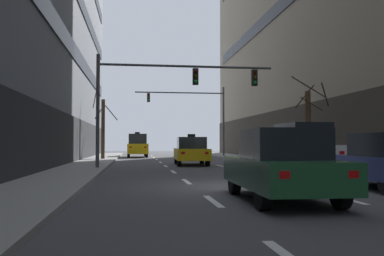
{
  "coord_description": "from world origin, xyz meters",
  "views": [
    {
      "loc": [
        -3.41,
        -12.61,
        1.34
      ],
      "look_at": [
        0.12,
        13.33,
        2.28
      ],
      "focal_mm": 39.47,
      "sensor_mm": 36.0,
      "label": 1
    }
  ],
  "objects": [
    {
      "name": "ground_plane",
      "position": [
        0.0,
        0.0,
        0.0
      ],
      "size": [
        120.0,
        120.0,
        0.0
      ],
      "primitive_type": "plane",
      "color": "#424247"
    },
    {
      "name": "sidewalk_left",
      "position": [
        -6.11,
        0.0,
        0.07
      ],
      "size": [
        2.57,
        80.0,
        0.14
      ],
      "primitive_type": "cube",
      "color": "gray",
      "rests_on": "ground"
    },
    {
      "name": "lane_stripe_l1_s3",
      "position": [
        -1.61,
        -3.0,
        0.0
      ],
      "size": [
        0.16,
        2.0,
        0.01
      ],
      "primitive_type": "cube",
      "color": "silver",
      "rests_on": "ground"
    },
    {
      "name": "lane_stripe_l1_s4",
      "position": [
        -1.61,
        2.0,
        0.0
      ],
      "size": [
        0.16,
        2.0,
        0.01
      ],
      "primitive_type": "cube",
      "color": "silver",
      "rests_on": "ground"
    },
    {
      "name": "lane_stripe_l1_s5",
      "position": [
        -1.61,
        7.0,
        0.0
      ],
      "size": [
        0.16,
        2.0,
        0.01
      ],
      "primitive_type": "cube",
      "color": "silver",
      "rests_on": "ground"
    },
    {
      "name": "lane_stripe_l1_s6",
      "position": [
        -1.61,
        12.0,
        0.0
      ],
      "size": [
        0.16,
        2.0,
        0.01
      ],
      "primitive_type": "cube",
      "color": "silver",
      "rests_on": "ground"
    },
    {
      "name": "lane_stripe_l1_s7",
      "position": [
        -1.61,
        17.0,
        0.0
      ],
      "size": [
        0.16,
        2.0,
        0.01
      ],
      "primitive_type": "cube",
      "color": "silver",
      "rests_on": "ground"
    },
    {
      "name": "lane_stripe_l1_s8",
      "position": [
        -1.61,
        22.0,
        0.0
      ],
      "size": [
        0.16,
        2.0,
        0.01
      ],
      "primitive_type": "cube",
      "color": "silver",
      "rests_on": "ground"
    },
    {
      "name": "lane_stripe_l1_s9",
      "position": [
        -1.61,
        27.0,
        0.0
      ],
      "size": [
        0.16,
        2.0,
        0.01
      ],
      "primitive_type": "cube",
      "color": "silver",
      "rests_on": "ground"
    },
    {
      "name": "lane_stripe_l1_s10",
      "position": [
        -1.61,
        32.0,
        0.0
      ],
      "size": [
        0.16,
        2.0,
        0.01
      ],
      "primitive_type": "cube",
      "color": "silver",
      "rests_on": "ground"
    },
    {
      "name": "lane_stripe_l2_s3",
      "position": [
        1.61,
        -3.0,
        0.0
      ],
      "size": [
        0.16,
        2.0,
        0.01
      ],
      "primitive_type": "cube",
      "color": "silver",
      "rests_on": "ground"
    },
    {
      "name": "lane_stripe_l2_s4",
      "position": [
        1.61,
        2.0,
        0.0
      ],
      "size": [
        0.16,
        2.0,
        0.01
      ],
      "primitive_type": "cube",
      "color": "silver",
      "rests_on": "ground"
    },
    {
      "name": "lane_stripe_l2_s5",
      "position": [
        1.61,
        7.0,
        0.0
      ],
      "size": [
        0.16,
        2.0,
        0.01
      ],
      "primitive_type": "cube",
      "color": "silver",
      "rests_on": "ground"
    },
    {
      "name": "lane_stripe_l2_s6",
      "position": [
        1.61,
        12.0,
        0.0
      ],
      "size": [
        0.16,
        2.0,
        0.01
      ],
      "primitive_type": "cube",
      "color": "silver",
      "rests_on": "ground"
    },
    {
      "name": "lane_stripe_l2_s7",
      "position": [
        1.61,
        17.0,
        0.0
      ],
      "size": [
        0.16,
        2.0,
        0.01
      ],
      "primitive_type": "cube",
      "color": "silver",
      "rests_on": "ground"
    },
    {
      "name": "lane_stripe_l2_s8",
      "position": [
        1.61,
        22.0,
        0.0
      ],
      "size": [
        0.16,
        2.0,
        0.01
      ],
      "primitive_type": "cube",
      "color": "silver",
      "rests_on": "ground"
    },
    {
      "name": "lane_stripe_l2_s9",
      "position": [
        1.61,
        27.0,
        0.0
      ],
      "size": [
        0.16,
        2.0,
        0.01
      ],
      "primitive_type": "cube",
      "color": "silver",
      "rests_on": "ground"
    },
    {
      "name": "lane_stripe_l2_s10",
      "position": [
        1.61,
        32.0,
        0.0
      ],
      "size": [
        0.16,
        2.0,
        0.01
      ],
      "primitive_type": "cube",
      "color": "silver",
      "rests_on": "ground"
    },
    {
      "name": "car_driving_0",
      "position": [
        -0.04,
        -3.19,
        0.82
      ],
      "size": [
        1.97,
        4.48,
        1.66
      ],
      "color": "black",
      "rests_on": "ground"
    },
    {
      "name": "taxi_driving_1",
      "position": [
        -3.15,
        28.37,
        1.11
      ],
      "size": [
        2.01,
        4.63,
        2.41
      ],
      "color": "black",
      "rests_on": "ground"
    },
    {
      "name": "taxi_driving_2",
      "position": [
        0.02,
        12.95,
        0.84
      ],
      "size": [
        2.08,
        4.62,
        1.89
      ],
      "color": "black",
      "rests_on": "ground"
    },
    {
      "name": "car_parked_2",
      "position": [
        3.78,
        4.82,
        1.09
      ],
      "size": [
        1.92,
        4.54,
        2.19
      ],
      "color": "black",
      "rests_on": "ground"
    },
    {
      "name": "traffic_signal_0",
      "position": [
        -1.94,
        8.66,
        4.18
      ],
      "size": [
        9.0,
        0.35,
        5.63
      ],
      "color": "#4C4C51",
      "rests_on": "sidewalk_left"
    },
    {
      "name": "traffic_signal_1",
      "position": [
        2.66,
        27.86,
        4.7
      ],
      "size": [
        8.72,
        0.35,
        6.72
      ],
      "color": "#4C4C51",
      "rests_on": "sidewalk_right"
    },
    {
      "name": "street_tree_0",
      "position": [
        -5.87,
        20.87,
        2.59
      ],
      "size": [
        1.88,
        1.87,
        5.53
      ],
      "color": "#4C3823",
      "rests_on": "sidewalk_left"
    },
    {
      "name": "street_tree_1",
      "position": [
        5.87,
        9.01,
        2.31
      ],
      "size": [
        2.44,
        1.91,
        4.74
      ],
      "color": "#4C3823",
      "rests_on": "sidewalk_right"
    }
  ]
}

